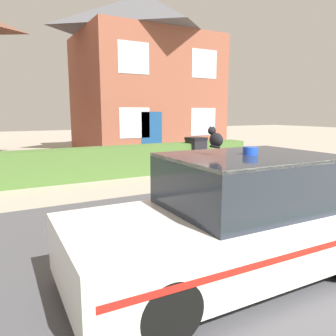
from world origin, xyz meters
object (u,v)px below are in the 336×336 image
object	(u,v)px
police_car	(235,219)
house_right	(145,74)
wheelie_bin	(196,154)
cat	(215,138)

from	to	relation	value
police_car	house_right	xyz separation A→B (m)	(4.80, 12.64, 3.26)
police_car	house_right	bearing A→B (deg)	-109.16
wheelie_bin	cat	bearing A→B (deg)	-128.21
cat	wheelie_bin	size ratio (longest dim) A/B	0.25
wheelie_bin	house_right	bearing A→B (deg)	76.14
police_car	cat	distance (m)	1.05
police_car	wheelie_bin	bearing A→B (deg)	-118.96
police_car	house_right	distance (m)	13.91
police_car	house_right	world-z (taller)	house_right
cat	wheelie_bin	world-z (taller)	cat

